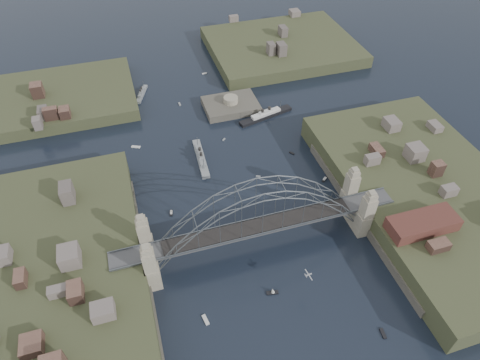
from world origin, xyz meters
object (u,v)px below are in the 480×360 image
(ocean_liner, at_px, (266,115))
(fort_island, at_px, (231,109))
(naval_cruiser_far, at_px, (142,94))
(naval_cruiser_near, at_px, (201,158))
(bridge, at_px, (259,217))
(wharf_shed, at_px, (423,224))

(ocean_liner, bearing_deg, fort_island, 139.56)
(fort_island, xyz_separation_m, ocean_liner, (11.82, -10.07, 1.24))
(fort_island, relative_size, naval_cruiser_far, 1.65)
(naval_cruiser_near, relative_size, ocean_liner, 0.87)
(fort_island, bearing_deg, ocean_liner, -40.44)
(naval_cruiser_far, bearing_deg, bridge, -76.32)
(fort_island, bearing_deg, wharf_shed, -69.15)
(wharf_shed, height_order, ocean_liner, wharf_shed)
(wharf_shed, distance_m, naval_cruiser_near, 76.57)
(fort_island, xyz_separation_m, naval_cruiser_far, (-34.14, 20.94, 1.06))
(bridge, xyz_separation_m, fort_island, (12.00, 70.00, -12.66))
(bridge, distance_m, fort_island, 72.14)
(wharf_shed, relative_size, ocean_liner, 0.84)
(naval_cruiser_near, distance_m, ocean_liner, 36.01)
(naval_cruiser_near, bearing_deg, ocean_liner, 29.84)
(naval_cruiser_near, bearing_deg, bridge, -79.99)
(naval_cruiser_far, bearing_deg, fort_island, -31.53)
(bridge, xyz_separation_m, naval_cruiser_far, (-22.14, 90.94, -11.61))
(naval_cruiser_near, xyz_separation_m, ocean_liner, (31.23, 17.92, -0.06))
(wharf_shed, bearing_deg, naval_cruiser_far, 122.22)
(fort_island, bearing_deg, bridge, -99.73)
(naval_cruiser_near, xyz_separation_m, naval_cruiser_far, (-14.72, 48.93, -0.24))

